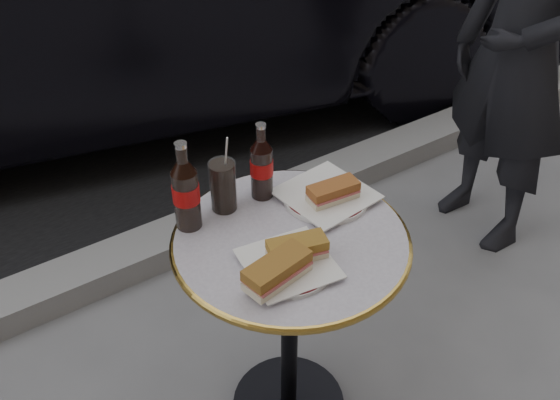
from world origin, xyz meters
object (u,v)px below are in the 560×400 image
plate_left (288,266)px  cola_bottle_left (185,186)px  cola_glass (223,186)px  bistro_table (290,332)px  pedestrian (522,55)px  plate_right (326,196)px  cola_bottle_right (261,161)px

plate_left → cola_bottle_left: cola_bottle_left is taller
cola_bottle_left → cola_glass: (0.11, 0.01, -0.05)m
bistro_table → pedestrian: bearing=13.6°
bistro_table → plate_right: bearing=25.0°
plate_left → plate_right: size_ratio=0.90×
bistro_table → cola_bottle_right: size_ratio=3.20×
plate_left → plate_right: plate_right is taller
bistro_table → plate_right: 0.42m
plate_right → cola_glass: 0.29m
plate_right → pedestrian: (1.07, 0.22, 0.07)m
plate_right → cola_bottle_left: size_ratio=0.95×
cola_bottle_left → cola_bottle_right: size_ratio=1.11×
bistro_table → cola_bottle_left: bearing=135.9°
plate_left → pedestrian: bearing=16.6°
pedestrian → cola_bottle_left: bearing=-82.4°
plate_left → cola_bottle_right: (0.10, 0.28, 0.11)m
plate_left → cola_bottle_left: bearing=114.2°
cola_bottle_right → cola_glass: 0.12m
plate_left → cola_bottle_left: (-0.12, 0.28, 0.12)m
plate_left → cola_bottle_right: size_ratio=0.95×
bistro_table → plate_left: (-0.07, -0.09, 0.37)m
cola_bottle_left → cola_bottle_right: 0.23m
bistro_table → cola_bottle_left: 0.56m
plate_left → pedestrian: (1.31, 0.39, 0.07)m
plate_right → plate_left: bearing=-144.9°
pedestrian → plate_left: bearing=-70.3°
plate_left → pedestrian: pedestrian is taller
plate_right → pedestrian: pedestrian is taller
pedestrian → bistro_table: bearing=-73.3°
plate_right → cola_bottle_left: (-0.37, 0.11, 0.12)m
cola_bottle_left → pedestrian: pedestrian is taller
plate_left → plate_right: 0.30m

